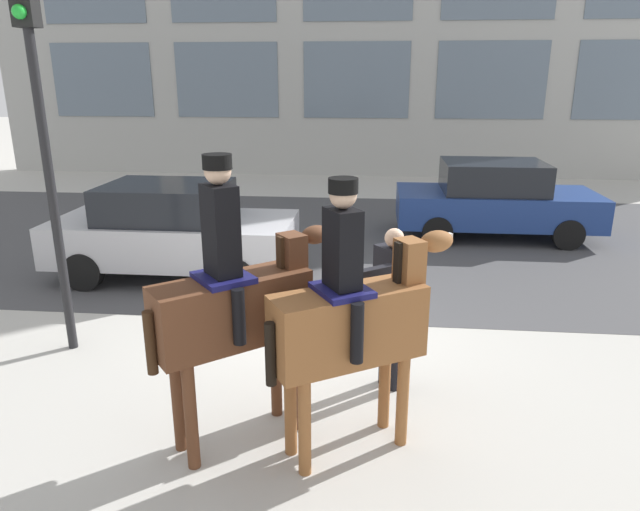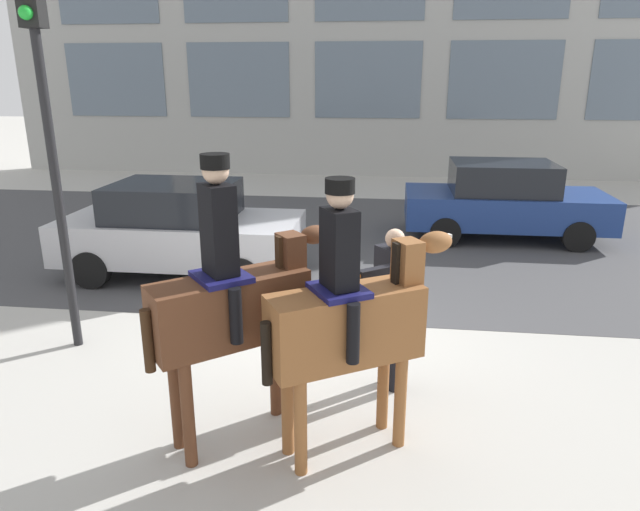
# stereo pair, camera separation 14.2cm
# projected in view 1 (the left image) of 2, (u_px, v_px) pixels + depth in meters

# --- Properties ---
(ground_plane) EXTENTS (80.00, 80.00, 0.00)m
(ground_plane) POSITION_uv_depth(u_px,v_px,m) (316.00, 338.00, 7.41)
(ground_plane) COLOR #B2AFA8
(road_surface) EXTENTS (24.63, 8.50, 0.01)m
(road_surface) POSITION_uv_depth(u_px,v_px,m) (339.00, 239.00, 11.92)
(road_surface) COLOR #444447
(road_surface) RESTS_ON ground_plane
(mounted_horse_lead) EXTENTS (1.53, 1.34, 2.66)m
(mounted_horse_lead) POSITION_uv_depth(u_px,v_px,m) (235.00, 302.00, 4.97)
(mounted_horse_lead) COLOR #59331E
(mounted_horse_lead) RESTS_ON ground_plane
(mounted_horse_companion) EXTENTS (1.63, 1.16, 2.49)m
(mounted_horse_companion) POSITION_uv_depth(u_px,v_px,m) (352.00, 317.00, 4.86)
(mounted_horse_companion) COLOR brown
(mounted_horse_companion) RESTS_ON ground_plane
(pedestrian_bystander) EXTENTS (0.68, 0.82, 1.79)m
(pedestrian_bystander) POSITION_uv_depth(u_px,v_px,m) (391.00, 296.00, 5.95)
(pedestrian_bystander) COLOR black
(pedestrian_bystander) RESTS_ON ground_plane
(street_car_near_lane) EXTENTS (3.98, 1.87, 1.58)m
(street_car_near_lane) POSITION_uv_depth(u_px,v_px,m) (173.00, 230.00, 9.54)
(street_car_near_lane) COLOR #B7B7BC
(street_car_near_lane) RESTS_ON ground_plane
(street_car_far_lane) EXTENTS (4.08, 1.91, 1.59)m
(street_car_far_lane) POSITION_uv_depth(u_px,v_px,m) (494.00, 199.00, 11.92)
(street_car_far_lane) COLOR navy
(street_car_far_lane) RESTS_ON ground_plane
(traffic_light) EXTENTS (0.24, 0.29, 4.47)m
(traffic_light) POSITION_uv_depth(u_px,v_px,m) (38.00, 104.00, 6.27)
(traffic_light) COLOR black
(traffic_light) RESTS_ON ground_plane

